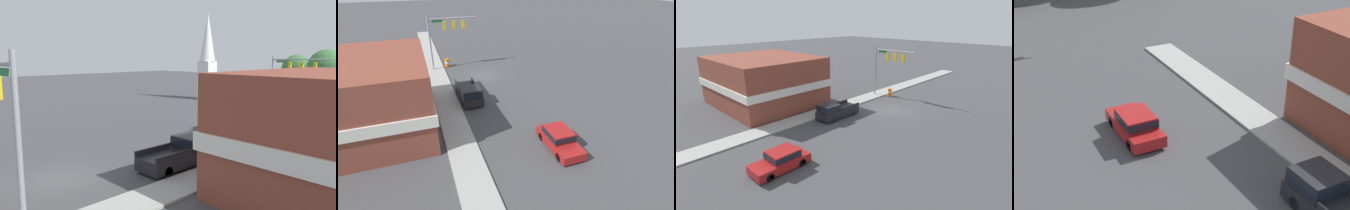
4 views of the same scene
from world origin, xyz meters
TOP-DOWN VIEW (x-y plane):
  - ground_plane at (0.00, 0.00)m, footprint 200.00×200.00m
  - sidewalk_curb at (5.70, 0.00)m, footprint 2.40×60.00m
  - near_signal_assembly at (3.86, -4.27)m, footprint 6.36×0.49m
  - car_lead at (-1.54, 17.16)m, footprint 1.93×4.58m
  - pickup_truck_parked at (3.28, 6.76)m, footprint 2.03×5.24m
  - construction_barrel at (3.90, -5.27)m, footprint 0.62×0.62m
  - corner_brick_building at (14.04, 9.33)m, footprint 13.57×11.89m

SIDE VIEW (x-z plane):
  - ground_plane at x=0.00m, z-range 0.00..0.00m
  - sidewalk_curb at x=5.70m, z-range 0.00..0.14m
  - construction_barrel at x=3.90m, z-range 0.01..1.13m
  - car_lead at x=-1.54m, z-range 0.03..1.55m
  - pickup_truck_parked at x=3.28m, z-range -0.02..1.85m
  - corner_brick_building at x=14.04m, z-range -0.01..6.30m
  - near_signal_assembly at x=3.86m, z-range 1.69..9.02m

